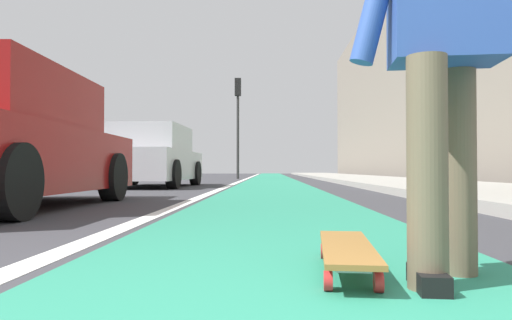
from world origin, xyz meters
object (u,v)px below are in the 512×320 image
object	(u,v)px
skater_person	(445,32)
parked_car_mid	(150,158)
skateboard	(347,250)
traffic_light	(238,110)

from	to	relation	value
skater_person	parked_car_mid	distance (m)	10.30
skateboard	traffic_light	distance (m)	19.86
skater_person	traffic_light	distance (m)	19.92
skateboard	parked_car_mid	size ratio (longest dim) A/B	0.21
skateboard	traffic_light	bearing A→B (deg)	5.17
skater_person	parked_car_mid	xyz separation A→B (m)	(9.65, 3.58, -0.23)
skater_person	traffic_light	xyz separation A→B (m)	(19.69, 2.11, 2.22)
parked_car_mid	traffic_light	size ratio (longest dim) A/B	0.89
parked_car_mid	traffic_light	bearing A→B (deg)	-8.30
skater_person	parked_car_mid	world-z (taller)	skater_person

